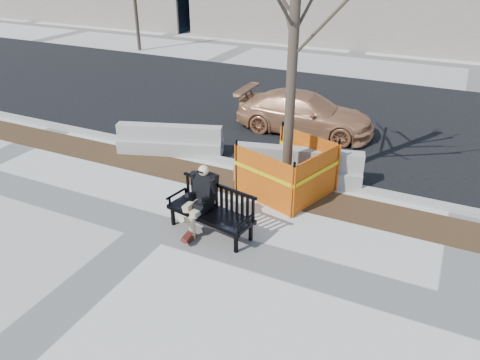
# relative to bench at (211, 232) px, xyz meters

# --- Properties ---
(ground) EXTENTS (120.00, 120.00, 0.00)m
(ground) POSITION_rel_bench_xyz_m (-1.19, -0.36, 0.00)
(ground) COLOR beige
(ground) RESTS_ON ground
(mulch_strip) EXTENTS (40.00, 1.20, 0.02)m
(mulch_strip) POSITION_rel_bench_xyz_m (-1.19, 2.24, 0.00)
(mulch_strip) COLOR #47301C
(mulch_strip) RESTS_ON ground
(asphalt_street) EXTENTS (60.00, 10.40, 0.01)m
(asphalt_street) POSITION_rel_bench_xyz_m (-1.19, 8.44, 0.00)
(asphalt_street) COLOR black
(asphalt_street) RESTS_ON ground
(curb) EXTENTS (60.00, 0.25, 0.12)m
(curb) POSITION_rel_bench_xyz_m (-1.19, 3.19, 0.06)
(curb) COLOR #9E9B93
(curb) RESTS_ON ground
(bench) EXTENTS (2.06, 1.05, 1.04)m
(bench) POSITION_rel_bench_xyz_m (0.00, 0.00, 0.00)
(bench) COLOR black
(bench) RESTS_ON ground
(seated_man) EXTENTS (0.78, 1.11, 1.42)m
(seated_man) POSITION_rel_bench_xyz_m (-0.26, 0.10, 0.00)
(seated_man) COLOR black
(seated_man) RESTS_ON ground
(tree_fence) EXTENTS (3.48, 3.48, 6.88)m
(tree_fence) POSITION_rel_bench_xyz_m (0.80, 2.39, 0.00)
(tree_fence) COLOR orange
(tree_fence) RESTS_ON ground
(sedan) EXTENTS (4.43, 1.87, 1.28)m
(sedan) POSITION_rel_bench_xyz_m (-0.07, 6.39, 0.00)
(sedan) COLOR #BA7C53
(sedan) RESTS_ON ground
(jersey_barrier_left) EXTENTS (3.08, 1.54, 0.87)m
(jersey_barrier_left) POSITION_rel_bench_xyz_m (-3.05, 3.11, 0.00)
(jersey_barrier_left) COLOR #A19E97
(jersey_barrier_left) RESTS_ON ground
(jersey_barrier_right) EXTENTS (3.29, 1.40, 0.93)m
(jersey_barrier_right) POSITION_rel_bench_xyz_m (0.88, 3.02, 0.00)
(jersey_barrier_right) COLOR gray
(jersey_barrier_right) RESTS_ON ground
(far_tree_left) EXTENTS (2.14, 2.14, 5.75)m
(far_tree_left) POSITION_rel_bench_xyz_m (-12.48, 14.33, 0.00)
(far_tree_left) COLOR #42362A
(far_tree_left) RESTS_ON ground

